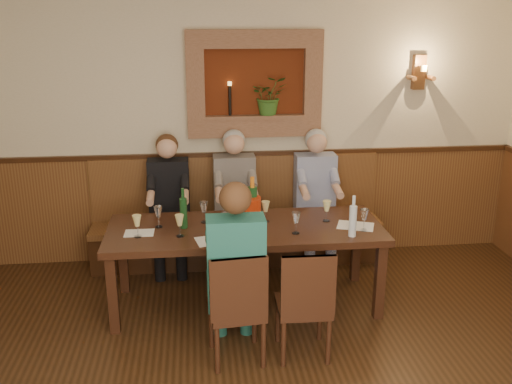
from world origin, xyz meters
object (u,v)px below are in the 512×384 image
Objects in this scene: person_chair_front at (235,285)px; spittoon_bucket at (247,213)px; chair_near_left at (237,328)px; wine_bottle_green_b at (184,212)px; water_bottle at (353,220)px; person_bench_right at (316,210)px; chair_near_right at (303,324)px; person_bench_left at (170,216)px; wine_bottle_green_a at (252,206)px; person_bench_mid at (235,212)px; dining_table at (245,235)px; bench at (237,232)px.

person_chair_front is 0.83m from spittoon_bucket.
spittoon_bucket is (0.16, 0.83, 0.62)m from chair_near_left.
wine_bottle_green_b is 1.45m from water_bottle.
person_bench_right is at bearing 93.03° from water_bottle.
chair_near_right is 1.09m from spittoon_bucket.
person_bench_left is (-0.55, 1.69, 0.31)m from chair_near_left.
wine_bottle_green_a reaches higher than chair_near_left.
person_bench_mid is 3.98× the size of wine_bottle_green_b.
chair_near_right is at bearing -4.18° from chair_near_left.
dining_table is 2.67× the size of chair_near_right.
person_bench_left reaches higher than wine_bottle_green_a.
chair_near_left is 1.80m from person_bench_left.
bench is at bearing 80.08° from chair_near_left.
person_chair_front is 3.17× the size of wine_bottle_green_a.
person_bench_right is 1.17m from wine_bottle_green_a.
person_chair_front reaches higher than wine_bottle_green_b.
chair_near_right is at bearing -66.55° from dining_table.
wine_bottle_green_b is at bearing 108.23° from chair_near_left.
water_bottle is (1.40, -0.35, -0.00)m from wine_bottle_green_b.
person_chair_front is 3.97× the size of wine_bottle_green_b.
person_chair_front is at bearing 86.02° from chair_near_left.
wine_bottle_green_b is at bearing -149.17° from person_bench_right.
chair_near_right is at bearing -70.37° from wine_bottle_green_a.
dining_table is 0.95m from water_bottle.
wine_bottle_green_a is (0.21, 0.78, 0.35)m from person_chair_front.
person_bench_left is 5.05× the size of spittoon_bucket.
chair_near_right is at bearing -133.55° from water_bottle.
person_bench_right is (0.81, -0.11, 0.26)m from bench.
person_bench_mid is 1.01× the size of person_bench_right.
wine_bottle_green_a is (0.75, -0.83, 0.36)m from person_bench_left.
person_bench_mid is 0.91m from wine_bottle_green_a.
chair_near_left is at bearing -99.63° from dining_table.
wine_bottle_green_b is at bearing 176.08° from dining_table.
person_bench_mid is 0.99m from wine_bottle_green_b.
person_bench_right is (1.50, -0.00, 0.01)m from person_bench_left.
person_chair_front reaches higher than bench.
wine_bottle_green_a is 1.27× the size of water_bottle.
dining_table is 0.80× the size of bench.
bench is 8.47× the size of water_bottle.
spittoon_bucket is at bearing 73.92° from chair_near_left.
person_chair_front is at bearing -105.02° from wine_bottle_green_a.
person_bench_right is at bearing 45.94° from dining_table.
chair_near_left is 1.01× the size of chair_near_right.
chair_near_left is 1.05m from spittoon_bucket.
wine_bottle_green_b is at bearing -122.22° from person_bench_mid.
water_bottle is (0.81, -0.31, -0.05)m from wine_bottle_green_a.
wine_bottle_green_a reaches higher than water_bottle.
person_bench_right is 3.99× the size of water_bottle.
water_bottle is at bearing -21.24° from wine_bottle_green_a.
wine_bottle_green_a reaches higher than chair_near_right.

